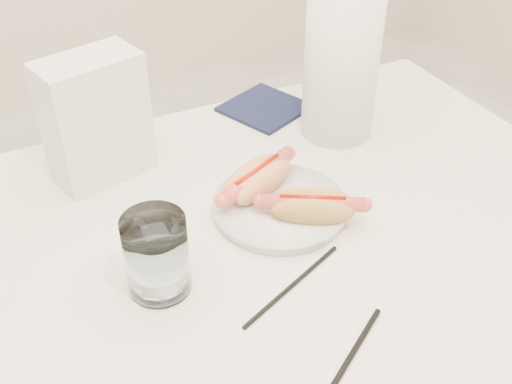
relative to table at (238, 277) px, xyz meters
name	(u,v)px	position (x,y,z in m)	size (l,w,h in m)	color
table	(238,277)	(0.00, 0.00, 0.00)	(1.20, 0.80, 0.75)	silver
plate	(280,209)	(0.09, 0.04, 0.07)	(0.20, 0.20, 0.02)	silver
hotdog_left	(257,179)	(0.08, 0.09, 0.10)	(0.16, 0.11, 0.04)	#EC9D5E
hotdog_right	(312,207)	(0.12, 0.00, 0.10)	(0.14, 0.11, 0.04)	#B88D47
water_glass	(157,255)	(-0.12, -0.02, 0.12)	(0.08, 0.08, 0.11)	white
chopstick_near	(293,285)	(0.03, -0.10, 0.06)	(0.01, 0.01, 0.19)	black
chopstick_far	(337,380)	(0.01, -0.25, 0.06)	(0.01, 0.01, 0.24)	black
napkin_box	(96,119)	(-0.12, 0.26, 0.16)	(0.15, 0.09, 0.21)	silver
navy_napkin	(265,108)	(0.21, 0.34, 0.06)	(0.14, 0.14, 0.01)	#101633
paper_towel_roll	(342,58)	(0.29, 0.21, 0.20)	(0.13, 0.13, 0.29)	white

